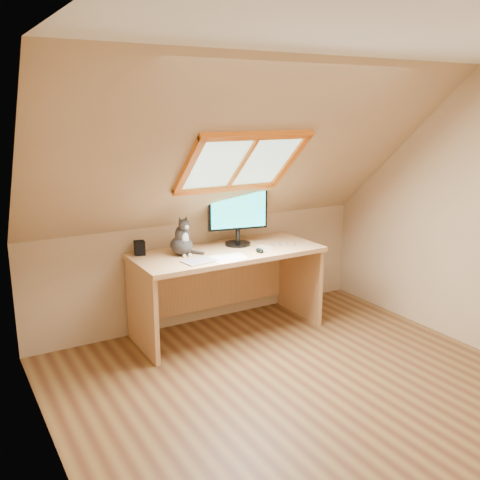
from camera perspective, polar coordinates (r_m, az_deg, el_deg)
ground at (r=4.09m, az=7.88°, el=-16.38°), size 3.50×3.50×0.00m
room_shell at (r=3.52m, az=9.59°, el=3.49°), size 3.52×3.52×2.41m
desk at (r=5.01m, az=-1.78°, el=-3.49°), size 1.73×0.76×0.79m
monitor at (r=4.99m, az=-0.24°, el=2.83°), size 0.57×0.24×0.53m
cat at (r=4.72m, az=-6.21°, el=-0.09°), size 0.21×0.25×0.36m
desk_speaker at (r=4.79m, az=-10.67°, el=-0.84°), size 0.10×0.10×0.13m
graphics_tablet at (r=4.53m, az=-4.41°, el=-2.24°), size 0.29×0.22×0.01m
mouse at (r=4.81m, az=2.11°, el=-1.12°), size 0.07×0.11×0.03m
papers at (r=4.60m, az=-1.23°, el=-2.01°), size 0.33×0.27×0.00m
cables at (r=5.02m, az=3.93°, el=-0.65°), size 0.51×0.26×0.01m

